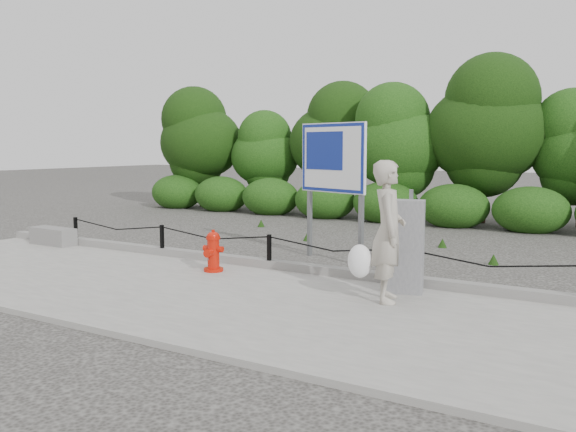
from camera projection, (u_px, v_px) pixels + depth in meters
The scene contains 10 objects.
ground at pixel (269, 273), 10.68m from camera, with size 90.00×90.00×0.00m, color #2D2B28.
sidewalk at pixel (196, 294), 8.98m from camera, with size 14.00×4.00×0.08m, color gray.
curb at pixel (271, 264), 10.71m from camera, with size 14.00×0.22×0.14m, color slate.
chain_barrier at pixel (269, 247), 10.63m from camera, with size 10.06×0.06×0.60m.
treeline at pixel (456, 134), 17.61m from camera, with size 20.28×3.70×4.88m.
fire_hydrant at pixel (213, 252), 10.39m from camera, with size 0.38×0.39×0.72m.
pedestrian at pixel (386, 233), 8.32m from camera, with size 0.88×0.84×1.95m.
concrete_block at pixel (53, 236), 13.23m from camera, with size 1.15×0.40×0.37m, color slate.
utility_cabinet at pixel (406, 246), 8.86m from camera, with size 0.58×0.43×1.50m.
advertising_sign at pixel (333, 164), 11.61m from camera, with size 1.59×0.60×2.65m.
Camera 1 is at (5.71, -8.82, 2.22)m, focal length 38.00 mm.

